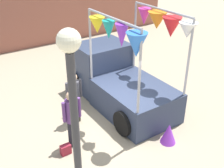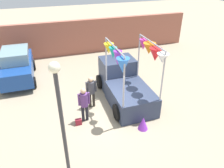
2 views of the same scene
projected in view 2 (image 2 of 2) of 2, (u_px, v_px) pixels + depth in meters
The scene contains 9 objects.
ground_plane at pixel (111, 113), 10.51m from camera, with size 60.00×60.00×0.00m, color gray.
vendor_truck at pixel (124, 81), 11.32m from camera, with size 2.49×4.14×3.30m.
parked_car at pixel (17, 65), 13.05m from camera, with size 1.88×4.00×1.88m.
person_customer at pixel (84, 102), 9.54m from camera, with size 0.53×0.34×1.69m.
person_vendor at pixel (91, 89), 10.50m from camera, with size 0.53×0.34×1.67m.
handbag at pixel (78, 122), 9.71m from camera, with size 0.28×0.16×0.28m, color maroon.
street_lamp at pixel (60, 109), 6.23m from camera, with size 0.32×0.32×4.17m.
brick_boundary_wall at pixel (78, 37), 16.66m from camera, with size 18.00×0.36×2.60m, color #9E5947.
folded_kite_bundle_violet at pixel (143, 123), 9.38m from camera, with size 0.44×0.44×0.60m, color purple.
Camera 2 is at (-2.59, -8.06, 6.38)m, focal length 35.00 mm.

